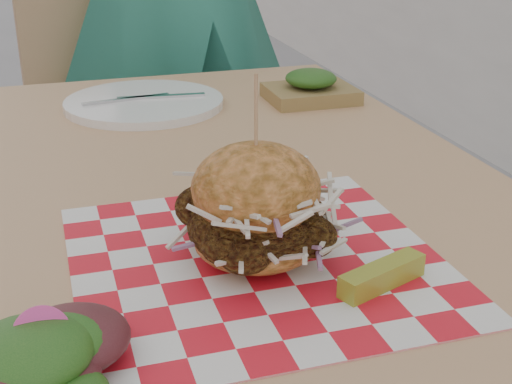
# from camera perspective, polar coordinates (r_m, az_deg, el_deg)

# --- Properties ---
(patio_table) EXTENTS (0.80, 1.20, 0.75)m
(patio_table) POSITION_cam_1_polar(r_m,az_deg,el_deg) (0.92, -4.87, -4.42)
(patio_table) COLOR tan
(patio_table) RESTS_ON ground
(patio_chair) EXTENTS (0.48, 0.49, 0.95)m
(patio_chair) POSITION_cam_1_polar(r_m,az_deg,el_deg) (1.92, -12.05, 6.21)
(patio_chair) COLOR tan
(patio_chair) RESTS_ON ground
(paper_liner) EXTENTS (0.36, 0.36, 0.00)m
(paper_liner) POSITION_cam_1_polar(r_m,az_deg,el_deg) (0.72, 0.00, -5.46)
(paper_liner) COLOR red
(paper_liner) RESTS_ON patio_table
(sandwich) EXTENTS (0.17, 0.17, 0.19)m
(sandwich) POSITION_cam_1_polar(r_m,az_deg,el_deg) (0.69, -0.00, -1.57)
(sandwich) COLOR #CF7E3A
(sandwich) RESTS_ON paper_liner
(pickle_spear) EXTENTS (0.10, 0.05, 0.02)m
(pickle_spear) POSITION_cam_1_polar(r_m,az_deg,el_deg) (0.67, 10.06, -6.60)
(pickle_spear) COLOR #9EA32F
(pickle_spear) RESTS_ON paper_liner
(side_salad) EXTENTS (0.14, 0.14, 0.05)m
(side_salad) POSITION_cam_1_polar(r_m,az_deg,el_deg) (0.56, -18.03, -13.86)
(side_salad) COLOR #3F1419
(side_salad) RESTS_ON patio_table
(place_setting) EXTENTS (0.27, 0.27, 0.02)m
(place_setting) POSITION_cam_1_polar(r_m,az_deg,el_deg) (1.24, -8.94, 7.06)
(place_setting) COLOR white
(place_setting) RESTS_ON patio_table
(kraft_tray) EXTENTS (0.15, 0.12, 0.06)m
(kraft_tray) POSITION_cam_1_polar(r_m,az_deg,el_deg) (1.26, 4.39, 8.29)
(kraft_tray) COLOR olive
(kraft_tray) RESTS_ON patio_table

